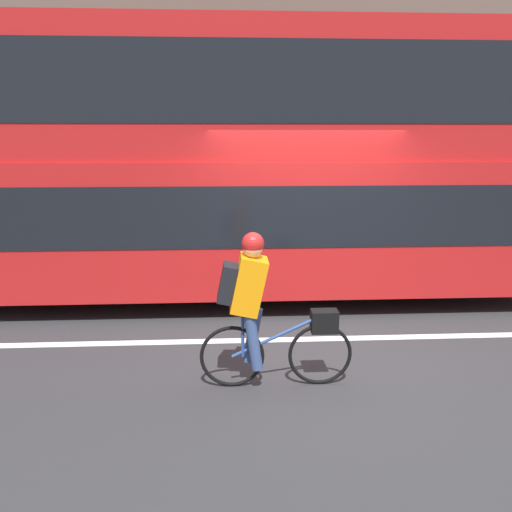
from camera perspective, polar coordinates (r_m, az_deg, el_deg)
The scene contains 7 objects.
ground_plane at distance 6.08m, azimuth 6.66°, elevation -10.07°, with size 80.00×80.00×0.00m, color #2D2D30.
road_center_line at distance 6.23m, azimuth 6.39°, elevation -9.40°, with size 50.00×0.14×0.01m, color silver.
sidewalk_curb at distance 11.49m, azimuth 1.92°, elevation 1.66°, with size 60.00×2.13×0.11m.
building_facade at distance 12.51m, azimuth 1.55°, elevation 19.01°, with size 60.00×0.30×7.22m.
bus at distance 7.59m, azimuth -2.51°, elevation 11.29°, with size 9.20×2.56×3.86m.
cyclist_on_bike at distance 4.81m, azimuth 0.43°, elevation -5.64°, with size 1.51×0.32×1.56m.
trash_bin at distance 11.86m, azimuth -21.61°, elevation 3.60°, with size 0.50×0.50×0.91m.
Camera 1 is at (-0.99, -5.48, 2.43)m, focal length 35.00 mm.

